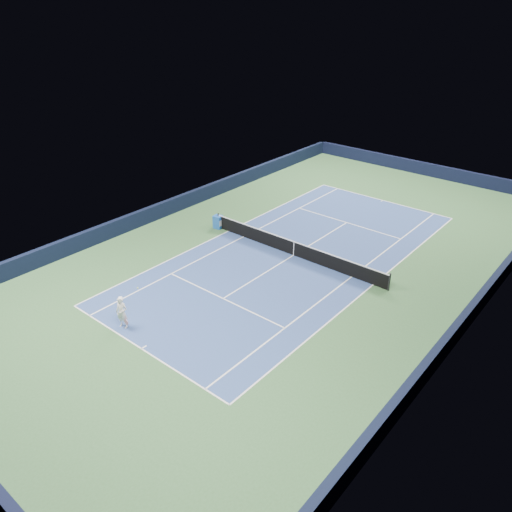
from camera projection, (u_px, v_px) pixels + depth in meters
The scene contains 19 objects.
ground at pixel (294, 255), 30.94m from camera, with size 40.00×40.00×0.00m, color #325A31.
wall_far at pixel (425, 169), 44.12m from camera, with size 22.00×0.35×1.10m, color black.
wall_right at pixel (472, 311), 24.58m from camera, with size 0.35×40.00×1.10m, color black.
wall_left at pixel (175, 205), 36.79m from camera, with size 0.35×40.00×1.10m, color black.
court_surface at pixel (294, 255), 30.94m from camera, with size 10.97×23.77×0.01m, color navy.
baseline_far at pixel (383, 200), 38.99m from camera, with size 10.97×0.08×0.00m, color white.
baseline_near at pixel (141, 349), 22.88m from camera, with size 10.97×0.08×0.00m, color white.
sideline_doubles_right at pixel (373, 285), 27.84m from camera, with size 0.08×23.77×0.00m, color white.
sideline_doubles_left at pixel (228, 231), 34.03m from camera, with size 0.08×23.77×0.00m, color white.
sideline_singles_right at pixel (352, 277), 28.62m from camera, with size 0.08×23.77×0.00m, color white.
sideline_singles_left at pixel (244, 237), 33.26m from camera, with size 0.08×23.77×0.00m, color white.
service_line_far at pixel (347, 223), 35.28m from camera, with size 8.23×0.08×0.00m, color white.
service_line_near at pixel (223, 298), 26.60m from camera, with size 8.23×0.08×0.00m, color white.
center_service_line at pixel (294, 255), 30.94m from camera, with size 0.08×12.80×0.00m, color white.
center_mark_far at pixel (382, 201), 38.89m from camera, with size 0.08×0.30×0.00m, color white.
center_mark_near at pixel (144, 347), 22.98m from camera, with size 0.08×0.30×0.00m, color white.
tennis_net at pixel (294, 248), 30.70m from camera, with size 12.90×0.10×1.07m.
sponsor_cube at pixel (218, 222), 34.30m from camera, with size 0.65×0.59×0.91m.
tennis_player at pixel (122, 312), 23.98m from camera, with size 0.82×1.32×1.82m.
Camera 1 is at (15.67, -22.48, 14.56)m, focal length 35.00 mm.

